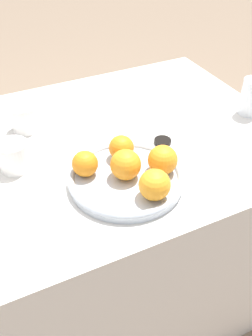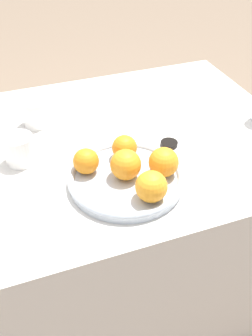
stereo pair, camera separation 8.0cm
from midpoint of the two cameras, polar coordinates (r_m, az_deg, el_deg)
name	(u,v)px [view 2 (the right image)]	position (r m, az deg, el deg)	size (l,w,h in m)	color
ground_plane	(64,298)	(1.66, -7.53, -18.23)	(12.00, 12.00, 0.00)	#7A6651
table	(54,238)	(1.38, -8.76, -10.05)	(1.54, 0.84, 0.71)	silver
fruit_platter	(126,178)	(1.01, 2.25, -1.60)	(0.30, 0.30, 0.03)	#B2BCC6
orange_0	(126,165)	(0.98, 2.26, 0.42)	(0.08, 0.08, 0.08)	orange
orange_1	(124,148)	(1.05, 1.95, 2.92)	(0.07, 0.07, 0.07)	orange
orange_2	(151,187)	(0.93, 6.17, -2.79)	(0.08, 0.08, 0.08)	orange
orange_3	(86,161)	(1.01, -3.58, 0.93)	(0.07, 0.07, 0.07)	orange
orange_4	(164,162)	(1.00, 7.75, 0.77)	(0.08, 0.08, 0.08)	orange
cup_2	(19,150)	(1.10, -13.23, 2.56)	(0.08, 0.08, 0.08)	white
cup_3	(36,113)	(1.25, -11.18, 7.82)	(0.08, 0.08, 0.08)	white
soy_dish	(169,144)	(1.16, 8.23, 3.44)	(0.05, 0.05, 0.01)	black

